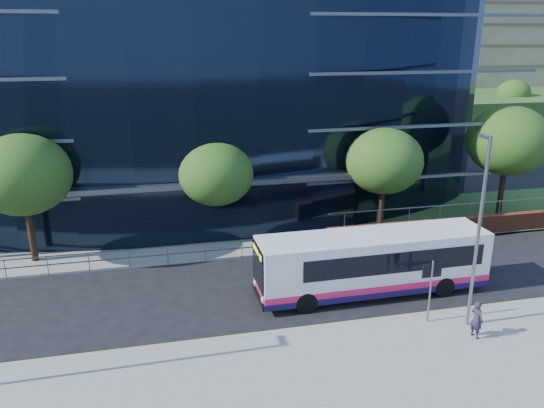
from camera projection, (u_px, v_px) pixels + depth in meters
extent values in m
plane|color=black|center=(314.00, 317.00, 23.08)|extent=(200.00, 200.00, 0.00)
cube|color=gray|center=(357.00, 387.00, 18.42)|extent=(80.00, 8.00, 0.15)
cube|color=gray|center=(322.00, 328.00, 22.13)|extent=(80.00, 0.25, 0.16)
cube|color=gold|center=(320.00, 327.00, 22.34)|extent=(80.00, 0.08, 0.01)
cube|color=gold|center=(319.00, 325.00, 22.48)|extent=(80.00, 0.08, 0.01)
cube|color=gray|center=(166.00, 237.00, 32.01)|extent=(50.00, 8.00, 0.10)
cube|color=black|center=(179.00, 83.00, 42.03)|extent=(38.00, 16.00, 16.00)
cube|color=#595E66|center=(199.00, 184.00, 29.91)|extent=(22.00, 1.20, 0.30)
cube|color=slate|center=(128.00, 250.00, 27.57)|extent=(24.00, 0.05, 0.05)
cube|color=slate|center=(129.00, 258.00, 27.71)|extent=(24.00, 0.05, 0.05)
cylinder|color=slate|center=(129.00, 259.00, 27.72)|extent=(0.04, 0.04, 1.10)
cube|color=#2D511E|center=(407.00, 100.00, 81.15)|extent=(60.00, 42.00, 4.00)
cylinder|color=slate|center=(430.00, 291.00, 22.07)|extent=(0.08, 0.08, 2.80)
cube|color=black|center=(432.00, 270.00, 21.79)|extent=(0.85, 0.06, 0.60)
cylinder|color=black|center=(31.00, 233.00, 28.18)|extent=(0.36, 0.36, 3.30)
ellipsoid|color=#224112|center=(23.00, 175.00, 27.19)|extent=(4.95, 4.95, 4.21)
cylinder|color=black|center=(218.00, 220.00, 30.82)|extent=(0.36, 0.36, 2.86)
ellipsoid|color=#224112|center=(216.00, 174.00, 29.96)|extent=(4.29, 4.29, 3.65)
cylinder|color=black|center=(381.00, 209.00, 32.43)|extent=(0.36, 0.36, 3.08)
ellipsoid|color=#224112|center=(384.00, 161.00, 31.50)|extent=(4.62, 4.62, 3.93)
cylinder|color=black|center=(501.00, 192.00, 35.18)|extent=(0.36, 0.36, 3.52)
ellipsoid|color=#224112|center=(508.00, 140.00, 34.12)|extent=(5.28, 5.28, 4.49)
cylinder|color=black|center=(406.00, 121.00, 64.76)|extent=(0.36, 0.36, 3.08)
ellipsoid|color=#224112|center=(408.00, 96.00, 63.84)|extent=(4.62, 4.62, 3.93)
cylinder|color=black|center=(510.00, 115.00, 70.02)|extent=(0.36, 0.36, 2.86)
ellipsoid|color=#224112|center=(513.00, 94.00, 69.16)|extent=(4.29, 4.29, 3.65)
cylinder|color=slate|center=(478.00, 236.00, 21.02)|extent=(0.14, 0.14, 8.00)
cube|color=slate|center=(485.00, 137.00, 20.15)|extent=(0.15, 0.70, 0.12)
cube|color=white|center=(372.00, 261.00, 24.78)|extent=(10.89, 2.57, 2.62)
cube|color=#191043|center=(371.00, 283.00, 25.13)|extent=(10.91, 2.62, 0.30)
cube|color=#D51F58|center=(371.00, 278.00, 25.04)|extent=(10.91, 2.62, 0.30)
cube|color=black|center=(385.00, 252.00, 24.79)|extent=(8.72, 2.60, 0.99)
cube|color=black|center=(258.00, 270.00, 23.54)|extent=(0.10, 2.13, 1.53)
cube|color=black|center=(258.00, 251.00, 23.26)|extent=(0.12, 2.03, 0.40)
cube|color=yellow|center=(256.00, 249.00, 23.48)|extent=(0.05, 1.09, 0.22)
cube|color=black|center=(259.00, 297.00, 23.95)|extent=(0.12, 2.37, 0.24)
cylinder|color=black|center=(306.00, 303.00, 23.32)|extent=(0.99, 0.31, 0.99)
cylinder|color=black|center=(444.00, 287.00, 24.79)|extent=(0.99, 0.31, 0.99)
imported|color=#2A2233|center=(477.00, 319.00, 21.10)|extent=(0.50, 0.65, 1.59)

